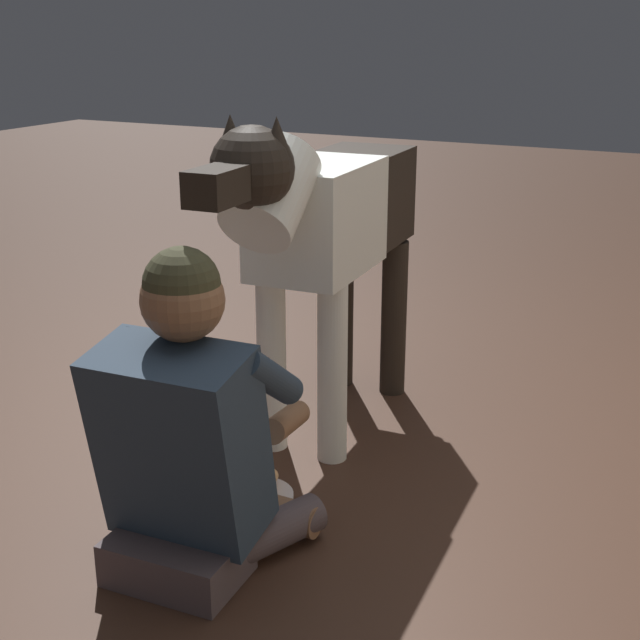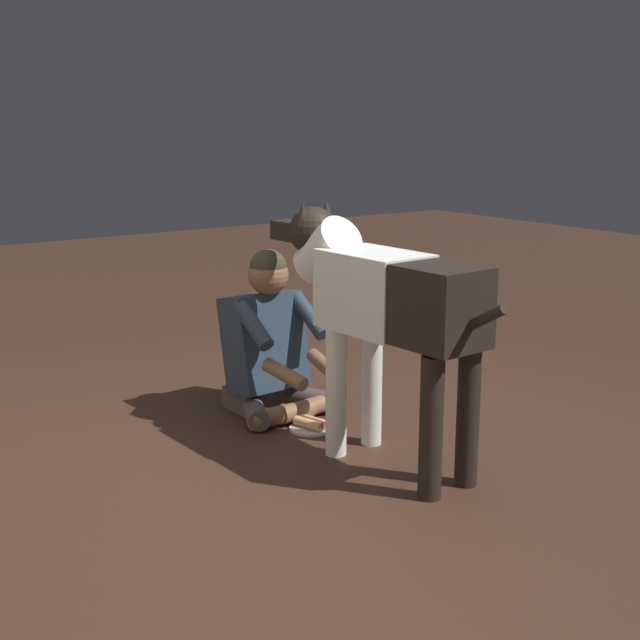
{
  "view_description": "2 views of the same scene",
  "coord_description": "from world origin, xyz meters",
  "views": [
    {
      "loc": [
        2.41,
        1.18,
        1.39
      ],
      "look_at": [
        0.21,
        0.09,
        0.55
      ],
      "focal_mm": 49.58,
      "sensor_mm": 36.0,
      "label": 1
    },
    {
      "loc": [
        -3.03,
        2.31,
        1.53
      ],
      "look_at": [
        0.16,
        0.04,
        0.62
      ],
      "focal_mm": 48.9,
      "sensor_mm": 36.0,
      "label": 2
    }
  ],
  "objects": [
    {
      "name": "ground_plane",
      "position": [
        0.0,
        0.0,
        0.0
      ],
      "size": [
        15.61,
        15.61,
        0.0
      ],
      "primitive_type": "plane",
      "color": "#41281C"
    },
    {
      "name": "large_dog",
      "position": [
        -0.15,
        -0.08,
        0.74
      ],
      "size": [
        1.47,
        0.35,
        1.14
      ],
      "color": "silver",
      "rests_on": "ground"
    },
    {
      "name": "hot_dog_on_plate",
      "position": [
        0.36,
        -0.05,
        0.03
      ],
      "size": [
        0.22,
        0.22,
        0.06
      ],
      "color": "silver",
      "rests_on": "ground"
    },
    {
      "name": "person_sitting_on_floor",
      "position": [
        0.71,
        -0.03,
        0.36
      ],
      "size": [
        0.67,
        0.58,
        0.87
      ],
      "color": "#4D4144",
      "rests_on": "ground"
    }
  ]
}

